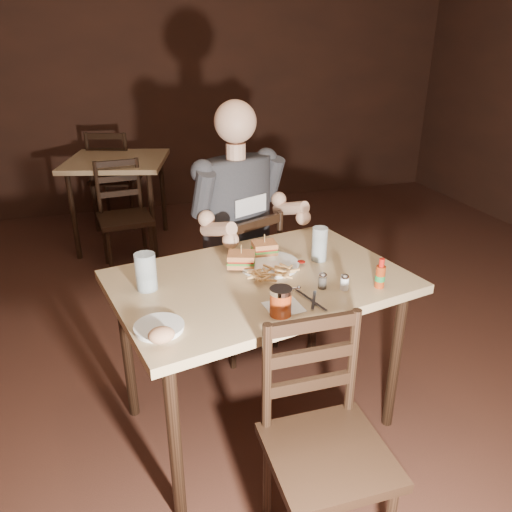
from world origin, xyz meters
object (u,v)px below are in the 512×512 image
object	(u,v)px
chair_far	(237,281)
bg_chair_far	(117,178)
diner	(241,198)
glass_right	(319,244)
chair_near	(328,455)
hot_sauce	(381,273)
side_plate	(159,328)
glass_left	(146,272)
main_table	(259,294)
dinner_plate	(269,265)
bg_table	(117,169)
syrup_dispenser	(281,302)
bg_chair_near	(125,218)

from	to	relation	value
chair_far	bg_chair_far	xyz separation A→B (m)	(-0.54, 2.42, 0.03)
diner	glass_right	world-z (taller)	diner
chair_near	chair_far	bearing A→B (deg)	88.66
chair_far	hot_sauce	size ratio (longest dim) A/B	6.71
side_plate	glass_left	bearing A→B (deg)	91.04
chair_far	glass_left	distance (m)	0.91
main_table	chair_near	distance (m)	0.74
diner	glass_left	distance (m)	0.80
diner	dinner_plate	size ratio (longest dim) A/B	3.78
bg_chair_far	side_plate	bearing A→B (deg)	109.33
glass_right	bg_chair_far	bearing A→B (deg)	104.87
bg_chair_far	side_plate	distance (m)	3.36
bg_table	hot_sauce	size ratio (longest dim) A/B	7.65
hot_sauce	glass_left	bearing A→B (deg)	163.69
bg_table	glass_right	size ratio (longest dim) A/B	6.16
main_table	bg_table	size ratio (longest dim) A/B	1.38
glass_left	hot_sauce	xyz separation A→B (m)	(0.92, -0.27, -0.01)
glass_left	glass_right	size ratio (longest dim) A/B	0.98
main_table	bg_table	bearing A→B (deg)	100.61
chair_far	chair_near	size ratio (longest dim) A/B	1.00
diner	glass_right	xyz separation A→B (m)	(0.23, -0.50, -0.09)
glass_right	side_plate	bearing A→B (deg)	-153.97
diner	dinner_plate	world-z (taller)	diner
chair_near	diner	size ratio (longest dim) A/B	0.87
dinner_plate	side_plate	bearing A→B (deg)	-144.72
chair_near	syrup_dispenser	xyz separation A→B (m)	(-0.04, 0.38, 0.39)
chair_near	hot_sauce	distance (m)	0.75
chair_near	hot_sauce	bearing A→B (deg)	48.42
glass_right	side_plate	size ratio (longest dim) A/B	0.92
bg_chair_near	glass_left	size ratio (longest dim) A/B	5.40
bg_chair_far	side_plate	xyz separation A→B (m)	(0.01, -3.35, 0.31)
main_table	hot_sauce	size ratio (longest dim) A/B	10.55
chair_far	syrup_dispenser	xyz separation A→B (m)	(-0.09, -0.96, 0.39)
bg_chair_far	glass_left	size ratio (longest dim) A/B	5.93
chair_far	chair_near	distance (m)	1.34
main_table	bg_chair_far	xyz separation A→B (m)	(-0.47, 3.06, -0.23)
main_table	dinner_plate	world-z (taller)	dinner_plate
main_table	bg_chair_far	size ratio (longest dim) A/B	1.46
glass_right	hot_sauce	bearing A→B (deg)	-68.49
chair_far	bg_chair_near	world-z (taller)	chair_far
chair_far	side_plate	distance (m)	1.13
hot_sauce	syrup_dispenser	xyz separation A→B (m)	(-0.47, -0.09, -0.01)
bg_chair_far	hot_sauce	distance (m)	3.44
chair_near	bg_chair_near	xyz separation A→B (m)	(-0.49, 2.66, -0.01)
dinner_plate	hot_sauce	bearing A→B (deg)	-41.15
bg_table	diner	world-z (taller)	diner
chair_far	glass_left	xyz separation A→B (m)	(-0.54, -0.61, 0.42)
bg_table	chair_near	bearing A→B (deg)	-81.28
bg_chair_far	dinner_plate	bearing A→B (deg)	119.64
chair_near	bg_chair_far	world-z (taller)	bg_chair_far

